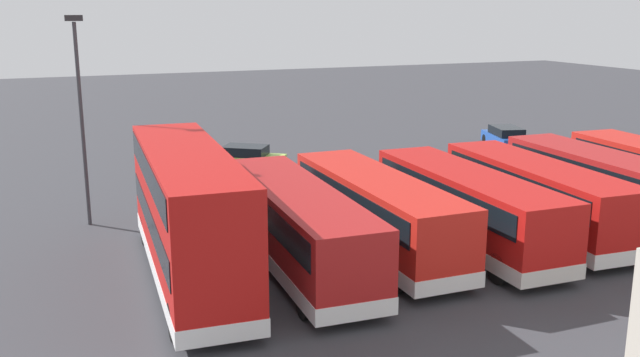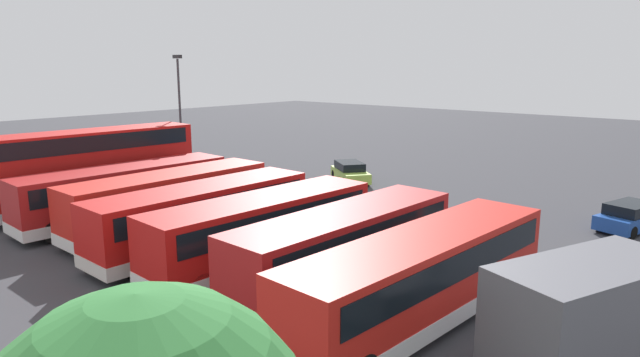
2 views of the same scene
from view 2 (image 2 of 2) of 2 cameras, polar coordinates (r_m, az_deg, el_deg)
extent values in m
plane|color=#38383D|center=(32.49, 2.64, -3.01)|extent=(140.00, 140.00, 0.00)
cube|color=red|center=(18.15, 10.52, -9.72)|extent=(3.21, 11.58, 2.60)
cube|color=silver|center=(18.54, 10.40, -12.68)|extent=(3.25, 11.62, 0.55)
cube|color=black|center=(17.94, 10.59, -7.94)|extent=(3.22, 10.79, 0.90)
cube|color=black|center=(22.77, 18.69, -4.15)|extent=(2.25, 0.19, 1.10)
cylinder|color=black|center=(22.55, 14.21, -8.57)|extent=(0.36, 1.12, 1.10)
cylinder|color=black|center=(21.61, 19.44, -9.80)|extent=(0.36, 1.12, 1.10)
cylinder|color=black|center=(16.21, -2.05, -16.51)|extent=(0.36, 1.12, 1.10)
cube|color=#A51919|center=(20.63, 2.59, -6.89)|extent=(2.86, 10.43, 2.60)
cube|color=silver|center=(20.97, 2.57, -9.55)|extent=(2.90, 10.47, 0.55)
cube|color=black|center=(20.44, 2.61, -5.30)|extent=(2.90, 9.63, 0.90)
cube|color=black|center=(24.52, 10.46, -2.61)|extent=(2.25, 0.13, 1.10)
cylinder|color=black|center=(24.46, 6.27, -6.67)|extent=(0.33, 1.11, 1.10)
cylinder|color=black|center=(23.28, 10.77, -7.77)|extent=(0.33, 1.11, 1.10)
cylinder|color=black|center=(19.27, -7.49, -11.85)|extent=(0.33, 1.11, 1.10)
cylinder|color=black|center=(17.75, -2.67, -13.90)|extent=(0.33, 1.11, 1.10)
cube|color=#B71411|center=(22.81, -5.89, -5.12)|extent=(3.10, 10.46, 2.60)
cube|color=silver|center=(23.13, -5.84, -7.55)|extent=(3.14, 10.51, 0.55)
cube|color=black|center=(22.65, -5.93, -3.66)|extent=(3.12, 9.67, 0.90)
cube|color=black|center=(26.19, 2.79, -1.52)|extent=(2.25, 0.18, 1.10)
cylinder|color=black|center=(26.36, -1.15, -5.25)|extent=(0.36, 1.11, 1.10)
cylinder|color=black|center=(24.89, 2.53, -6.28)|extent=(0.36, 1.11, 1.10)
cylinder|color=black|center=(21.99, -15.39, -9.17)|extent=(0.36, 1.11, 1.10)
cylinder|color=black|center=(20.20, -12.04, -10.89)|extent=(0.36, 1.11, 1.10)
cube|color=#B71411|center=(25.28, -11.92, -3.65)|extent=(2.76, 10.59, 2.60)
cube|color=silver|center=(25.57, -11.82, -5.86)|extent=(2.81, 10.63, 0.55)
cube|color=black|center=(25.13, -11.98, -2.33)|extent=(2.81, 9.79, 0.90)
cube|color=black|center=(28.47, -3.35, -0.46)|extent=(2.25, 0.11, 1.10)
cylinder|color=black|center=(28.74, -6.92, -3.90)|extent=(0.32, 1.11, 1.10)
cylinder|color=black|center=(27.14, -3.78, -4.77)|extent=(0.32, 1.11, 1.10)
cylinder|color=black|center=(24.61, -20.72, -7.26)|extent=(0.32, 1.11, 1.10)
cylinder|color=black|center=(22.72, -18.07, -8.64)|extent=(0.32, 1.11, 1.10)
cube|color=red|center=(28.51, -15.24, -2.08)|extent=(2.63, 10.59, 2.60)
cube|color=silver|center=(28.76, -15.13, -4.06)|extent=(2.67, 10.63, 0.55)
cube|color=black|center=(28.38, -15.30, -0.90)|extent=(2.69, 9.79, 0.90)
cube|color=black|center=(31.53, -7.25, 0.65)|extent=(2.25, 0.08, 1.10)
cylinder|color=black|center=(31.85, -10.44, -2.47)|extent=(0.31, 1.10, 1.10)
cylinder|color=black|center=(30.16, -7.78, -3.18)|extent=(0.31, 1.10, 1.10)
cylinder|color=black|center=(27.92, -23.07, -5.24)|extent=(0.31, 1.10, 1.10)
cylinder|color=black|center=(25.98, -20.89, -6.29)|extent=(0.31, 1.10, 1.10)
cube|color=#A51919|center=(31.14, -19.42, -1.19)|extent=(3.01, 11.31, 2.60)
cube|color=silver|center=(31.37, -19.29, -3.02)|extent=(3.05, 11.35, 0.55)
cube|color=black|center=(31.02, -19.49, -0.11)|extent=(3.03, 10.51, 0.90)
cube|color=black|center=(33.90, -11.04, 1.29)|extent=(2.25, 0.15, 1.10)
cylinder|color=black|center=(34.37, -13.96, -1.59)|extent=(0.34, 1.11, 1.10)
cylinder|color=black|center=(32.54, -11.80, -2.23)|extent=(0.34, 1.11, 1.10)
cylinder|color=black|center=(30.81, -27.20, -4.07)|extent=(0.34, 1.11, 1.10)
cylinder|color=black|center=(28.76, -25.66, -4.98)|extent=(0.34, 1.11, 1.10)
cube|color=#B71411|center=(34.42, -22.30, 1.12)|extent=(3.26, 11.75, 4.20)
cube|color=silver|center=(34.77, -22.07, -1.83)|extent=(3.30, 11.79, 0.55)
cube|color=black|center=(34.45, -22.27, 0.80)|extent=(3.27, 10.95, 0.90)
cube|color=black|center=(34.20, -22.49, 3.60)|extent=(3.27, 10.95, 0.90)
cube|color=black|center=(37.09, -14.01, 2.04)|extent=(2.25, 0.20, 1.10)
cylinder|color=black|center=(37.65, -16.63, -0.60)|extent=(0.37, 1.12, 1.10)
cylinder|color=black|center=(35.74, -14.87, -1.14)|extent=(0.37, 1.12, 1.10)
cylinder|color=black|center=(34.41, -29.53, -2.77)|extent=(0.37, 1.12, 1.10)
cylinder|color=black|center=(32.30, -28.40, -3.51)|extent=(0.37, 1.12, 1.10)
cube|color=#595960|center=(16.49, 25.86, -12.42)|extent=(4.27, 6.03, 2.80)
cylinder|color=black|center=(20.48, 29.21, -12.01)|extent=(0.61, 1.03, 1.00)
cylinder|color=black|center=(16.41, 18.36, -16.97)|extent=(0.61, 1.03, 1.00)
cube|color=#1E479E|center=(32.16, 29.40, -3.71)|extent=(2.83, 4.56, 0.70)
cube|color=black|center=(31.84, 29.34, -2.68)|extent=(2.24, 2.88, 0.55)
cylinder|color=black|center=(33.88, 29.32, -3.35)|extent=(0.38, 0.68, 0.64)
cylinder|color=black|center=(31.24, 26.79, -4.27)|extent=(0.38, 0.68, 0.64)
cylinder|color=black|center=(30.55, 29.40, -4.86)|extent=(0.38, 0.68, 0.64)
cube|color=#A5D14C|center=(39.45, 3.14, 0.38)|extent=(4.37, 3.82, 0.70)
cube|color=black|center=(39.52, 3.07, 1.33)|extent=(2.94, 2.75, 0.55)
cylinder|color=black|center=(38.39, 4.91, -0.27)|extent=(0.65, 0.55, 0.64)
cylinder|color=black|center=(37.91, 2.62, -0.39)|extent=(0.65, 0.55, 0.64)
cylinder|color=black|center=(41.07, 3.62, 0.53)|extent=(0.65, 0.55, 0.64)
cylinder|color=black|center=(40.62, 1.47, 0.42)|extent=(0.65, 0.55, 0.64)
cylinder|color=#38383D|center=(40.55, -14.14, 5.74)|extent=(0.16, 0.16, 8.60)
cube|color=#262628|center=(40.37, -14.46, 12.04)|extent=(0.70, 0.30, 0.24)
camera|label=1|loc=(35.78, -62.36, 7.02)|focal=39.59mm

